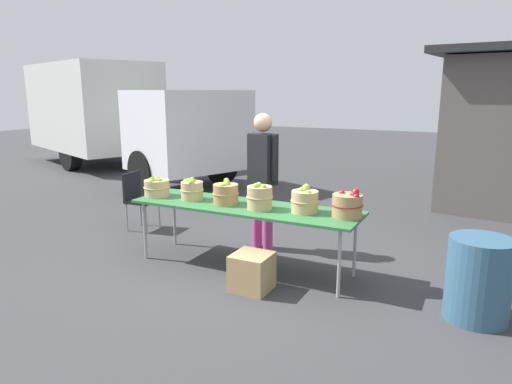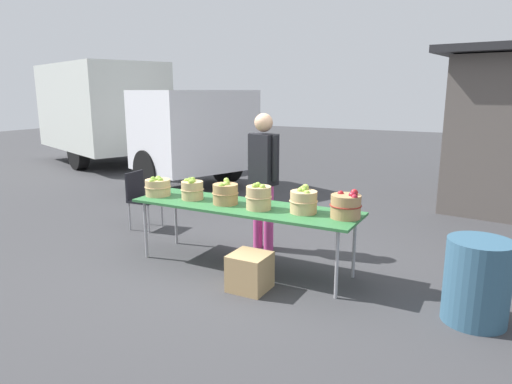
# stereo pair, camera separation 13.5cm
# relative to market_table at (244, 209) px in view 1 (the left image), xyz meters

# --- Properties ---
(ground_plane) EXTENTS (40.00, 40.00, 0.00)m
(ground_plane) POSITION_rel_market_table_xyz_m (0.00, 0.00, -0.71)
(ground_plane) COLOR #38383A
(market_table) EXTENTS (2.70, 0.76, 0.75)m
(market_table) POSITION_rel_market_table_xyz_m (0.00, 0.00, 0.00)
(market_table) COLOR #2D6B38
(market_table) RESTS_ON ground
(apple_basket_green_0) EXTENTS (0.33, 0.33, 0.25)m
(apple_basket_green_0) POSITION_rel_market_table_xyz_m (-1.21, -0.06, 0.15)
(apple_basket_green_0) COLOR tan
(apple_basket_green_0) RESTS_ON market_table
(apple_basket_green_1) EXTENTS (0.28, 0.28, 0.26)m
(apple_basket_green_1) POSITION_rel_market_table_xyz_m (-0.71, -0.02, 0.16)
(apple_basket_green_1) COLOR tan
(apple_basket_green_1) RESTS_ON market_table
(apple_basket_green_2) EXTENTS (0.31, 0.31, 0.29)m
(apple_basket_green_2) POSITION_rel_market_table_xyz_m (-0.23, -0.03, 0.17)
(apple_basket_green_2) COLOR #A87F51
(apple_basket_green_2) RESTS_ON market_table
(apple_basket_green_3) EXTENTS (0.30, 0.30, 0.31)m
(apple_basket_green_3) POSITION_rel_market_table_xyz_m (0.23, -0.07, 0.18)
(apple_basket_green_3) COLOR tan
(apple_basket_green_3) RESTS_ON market_table
(apple_basket_green_4) EXTENTS (0.31, 0.31, 0.30)m
(apple_basket_green_4) POSITION_rel_market_table_xyz_m (0.73, 0.03, 0.17)
(apple_basket_green_4) COLOR tan
(apple_basket_green_4) RESTS_ON market_table
(apple_basket_red_0) EXTENTS (0.33, 0.33, 0.30)m
(apple_basket_red_0) POSITION_rel_market_table_xyz_m (1.19, 0.05, 0.17)
(apple_basket_red_0) COLOR #A87F51
(apple_basket_red_0) RESTS_ON market_table
(vendor_adult) EXTENTS (0.46, 0.30, 1.77)m
(vendor_adult) POSITION_rel_market_table_xyz_m (-0.10, 0.68, 0.33)
(vendor_adult) COLOR #CC3F8C
(vendor_adult) RESTS_ON ground
(box_truck) EXTENTS (7.95, 4.80, 2.75)m
(box_truck) POSITION_rel_market_table_xyz_m (-6.43, 4.61, 0.77)
(box_truck) COLOR silver
(box_truck) RESTS_ON ground
(folding_chair) EXTENTS (0.43, 0.43, 0.86)m
(folding_chair) POSITION_rel_market_table_xyz_m (-2.14, 0.65, -0.21)
(folding_chair) COLOR black
(folding_chair) RESTS_ON ground
(trash_barrel) EXTENTS (0.56, 0.56, 0.77)m
(trash_barrel) POSITION_rel_market_table_xyz_m (2.48, -0.16, -0.33)
(trash_barrel) COLOR #335972
(trash_barrel) RESTS_ON ground
(produce_crate) EXTENTS (0.39, 0.39, 0.39)m
(produce_crate) POSITION_rel_market_table_xyz_m (0.37, -0.52, -0.52)
(produce_crate) COLOR tan
(produce_crate) RESTS_ON ground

